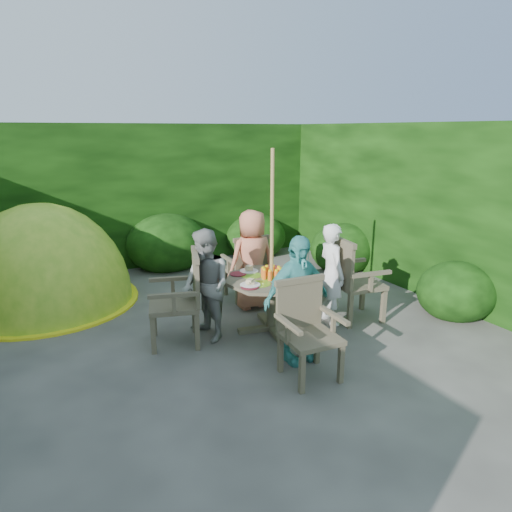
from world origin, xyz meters
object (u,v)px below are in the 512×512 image
garden_chair_right (352,278)px  child_right (332,274)px  garden_chair_back (247,267)px  parasol_pole (272,244)px  child_left (206,286)px  patio_table (272,286)px  garden_chair_left (182,297)px  child_front (297,300)px  dome_tent (48,303)px  garden_chair_front (307,328)px  child_back (252,259)px

garden_chair_right → child_right: bearing=87.0°
garden_chair_back → parasol_pole: bearing=80.2°
garden_chair_back → child_right: size_ratio=0.72×
child_left → patio_table: bearing=71.4°
garden_chair_left → child_right: (1.86, -0.34, 0.09)m
child_front → dome_tent: 3.84m
garden_chair_back → child_right: 1.36m
garden_chair_front → child_left: child_left is taller
garden_chair_back → child_right: child_right is taller
child_back → garden_chair_left: bearing=25.8°
garden_chair_left → child_front: child_front is taller
garden_chair_back → child_back: size_ratio=0.68×
garden_chair_back → garden_chair_right: bearing=125.2°
child_back → child_front: bearing=79.2°
garden_chair_left → garden_chair_back: garden_chair_left is taller
garden_chair_right → garden_chair_left: garden_chair_right is taller
garden_chair_left → child_left: size_ratio=0.79×
child_front → dome_tent: bearing=121.4°
parasol_pole → garden_chair_back: 1.25m
garden_chair_front → garden_chair_left: bearing=127.5°
parasol_pole → dome_tent: 3.47m
patio_table → child_back: size_ratio=0.98×
garden_chair_right → parasol_pole: bearing=87.5°
patio_table → garden_chair_right: (1.06, -0.20, -0.00)m
garden_chair_front → dome_tent: size_ratio=0.33×
garden_chair_right → child_back: 1.36m
garden_chair_front → child_left: size_ratio=0.71×
child_right → dome_tent: dome_tent is taller
garden_chair_left → garden_chair_back: bearing=141.2°
garden_chair_right → dome_tent: bearing=62.8°
child_right → dome_tent: (-3.18, 2.41, -0.65)m
garden_chair_back → garden_chair_left: bearing=36.1°
dome_tent → garden_chair_back: bearing=-18.9°
garden_chair_left → garden_chair_front: garden_chair_left is taller
parasol_pole → dome_tent: parasol_pole is taller
parasol_pole → child_right: size_ratio=1.70×
garden_chair_front → child_right: child_right is taller
child_right → dome_tent: bearing=60.1°
garden_chair_back → child_front: bearing=80.5°
patio_table → dome_tent: dome_tent is taller
child_front → dome_tent: dome_tent is taller
garden_chair_left → child_back: child_back is taller
parasol_pole → child_front: (-0.15, -0.79, -0.41)m
garden_chair_front → child_front: bearing=80.7°
child_right → child_back: size_ratio=0.94×
child_left → garden_chair_right: bearing=71.2°
patio_table → child_left: size_ratio=1.03×
garden_chair_left → child_right: bearing=96.3°
garden_chair_left → garden_chair_back: size_ratio=1.11×
garden_chair_left → child_left: child_left is taller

